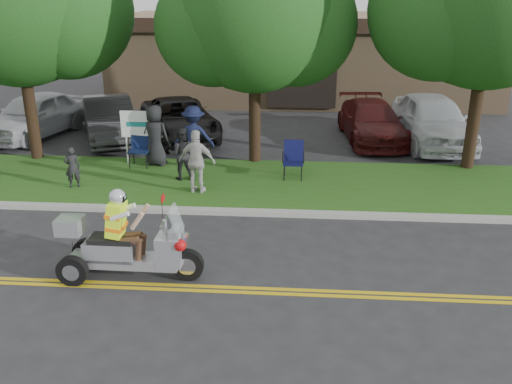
# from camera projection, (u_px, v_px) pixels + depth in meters

# --- Properties ---
(ground) EXTENTS (120.00, 120.00, 0.00)m
(ground) POSITION_uv_depth(u_px,v_px,m) (201.00, 275.00, 10.47)
(ground) COLOR #28282B
(ground) RESTS_ON ground
(centerline_near) EXTENTS (60.00, 0.10, 0.01)m
(centerline_near) POSITION_uv_depth(u_px,v_px,m) (195.00, 290.00, 9.93)
(centerline_near) COLOR gold
(centerline_near) RESTS_ON ground
(centerline_far) EXTENTS (60.00, 0.10, 0.01)m
(centerline_far) POSITION_uv_depth(u_px,v_px,m) (197.00, 286.00, 10.08)
(centerline_far) COLOR gold
(centerline_far) RESTS_ON ground
(curb) EXTENTS (60.00, 0.25, 0.12)m
(curb) POSITION_uv_depth(u_px,v_px,m) (222.00, 212.00, 13.29)
(curb) COLOR #A8A89E
(curb) RESTS_ON ground
(grass_verge) EXTENTS (60.00, 4.00, 0.10)m
(grass_verge) POSITION_uv_depth(u_px,v_px,m) (232.00, 182.00, 15.30)
(grass_verge) COLOR #285316
(grass_verge) RESTS_ON ground
(commercial_building) EXTENTS (18.00, 8.20, 4.00)m
(commercial_building) POSITION_uv_depth(u_px,v_px,m) (302.00, 56.00, 27.33)
(commercial_building) COLOR #9E7F5B
(commercial_building) RESTS_ON ground
(tree_left) EXTENTS (6.62, 5.40, 7.78)m
(tree_left) POSITION_uv_depth(u_px,v_px,m) (17.00, 1.00, 15.77)
(tree_left) COLOR #332114
(tree_left) RESTS_ON ground
(tree_mid) EXTENTS (5.88, 4.80, 7.05)m
(tree_mid) POSITION_uv_depth(u_px,v_px,m) (257.00, 17.00, 15.61)
(tree_mid) COLOR #332114
(tree_mid) RESTS_ON ground
(business_sign) EXTENTS (1.25, 0.06, 1.75)m
(business_sign) POSITION_uv_depth(u_px,v_px,m) (141.00, 127.00, 16.39)
(business_sign) COLOR silver
(business_sign) RESTS_ON ground
(trike_scooter) EXTENTS (2.74, 0.91, 1.80)m
(trike_scooter) POSITION_uv_depth(u_px,v_px,m) (124.00, 247.00, 10.18)
(trike_scooter) COLOR black
(trike_scooter) RESTS_ON ground
(lawn_chair_a) EXTENTS (0.60, 0.63, 1.13)m
(lawn_chair_a) POSITION_uv_depth(u_px,v_px,m) (140.00, 145.00, 16.43)
(lawn_chair_a) COLOR black
(lawn_chair_a) RESTS_ON grass_verge
(lawn_chair_b) EXTENTS (0.57, 0.59, 1.06)m
(lawn_chair_b) POSITION_uv_depth(u_px,v_px,m) (293.00, 157.00, 15.38)
(lawn_chair_b) COLOR black
(lawn_chair_b) RESTS_ON grass_verge
(spectator_adult_mid) EXTENTS (0.81, 0.68, 1.49)m
(spectator_adult_mid) POSITION_uv_depth(u_px,v_px,m) (181.00, 154.00, 15.19)
(spectator_adult_mid) COLOR black
(spectator_adult_mid) RESTS_ON grass_verge
(spectator_adult_right) EXTENTS (1.04, 0.54, 1.69)m
(spectator_adult_right) POSITION_uv_depth(u_px,v_px,m) (197.00, 162.00, 14.16)
(spectator_adult_right) COLOR #BAB9B3
(spectator_adult_right) RESTS_ON grass_verge
(spectator_chair_a) EXTENTS (1.25, 0.78, 1.86)m
(spectator_chair_a) POSITION_uv_depth(u_px,v_px,m) (194.00, 137.00, 16.20)
(spectator_chair_a) COLOR #141A39
(spectator_chair_a) RESTS_ON grass_verge
(spectator_chair_b) EXTENTS (1.03, 0.81, 1.85)m
(spectator_chair_b) POSITION_uv_depth(u_px,v_px,m) (155.00, 135.00, 16.35)
(spectator_chair_b) COLOR black
(spectator_chair_b) RESTS_ON grass_verge
(child_left) EXTENTS (0.49, 0.41, 1.13)m
(child_left) POSITION_uv_depth(u_px,v_px,m) (72.00, 167.00, 14.62)
(child_left) COLOR black
(child_left) RESTS_ON grass_verge
(parked_car_far_left) EXTENTS (2.93, 5.05, 1.62)m
(parked_car_far_left) POSITION_uv_depth(u_px,v_px,m) (35.00, 115.00, 20.02)
(parked_car_far_left) COLOR #BABCC2
(parked_car_far_left) RESTS_ON ground
(parked_car_left) EXTENTS (3.36, 4.92, 1.53)m
(parked_car_left) POSITION_uv_depth(u_px,v_px,m) (109.00, 119.00, 19.53)
(parked_car_left) COLOR #29292C
(parked_car_left) RESTS_ON ground
(parked_car_mid) EXTENTS (4.08, 5.62, 1.42)m
(parked_car_mid) POSITION_uv_depth(u_px,v_px,m) (179.00, 119.00, 19.81)
(parked_car_mid) COLOR black
(parked_car_mid) RESTS_ON ground
(parked_car_right) EXTENTS (2.36, 4.93, 1.39)m
(parked_car_right) POSITION_uv_depth(u_px,v_px,m) (372.00, 121.00, 19.52)
(parked_car_right) COLOR #410F0F
(parked_car_right) RESTS_ON ground
(parked_car_far_right) EXTENTS (2.38, 5.31, 1.77)m
(parked_car_far_right) POSITION_uv_depth(u_px,v_px,m) (432.00, 120.00, 18.93)
(parked_car_far_right) COLOR silver
(parked_car_far_right) RESTS_ON ground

